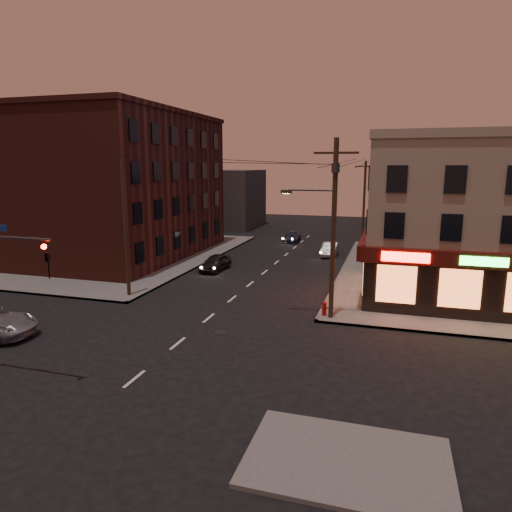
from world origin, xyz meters
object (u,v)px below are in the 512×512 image
at_px(sedan_near, 215,263).
at_px(sedan_far, 292,237).
at_px(fire_hydrant, 324,308).
at_px(sedan_mid, 330,249).

xyz_separation_m(sedan_near, sedan_far, (3.07, 16.19, -0.08)).
height_order(sedan_near, sedan_far, sedan_near).
relative_size(sedan_near, sedan_far, 0.97).
height_order(sedan_near, fire_hydrant, sedan_near).
distance_m(sedan_near, sedan_mid, 12.31).
xyz_separation_m(sedan_near, fire_hydrant, (10.54, -9.47, -0.06)).
height_order(sedan_far, fire_hydrant, sedan_far).
bearing_deg(sedan_far, sedan_near, -104.79).
relative_size(sedan_mid, sedan_far, 0.97).
relative_size(sedan_near, sedan_mid, 1.00).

